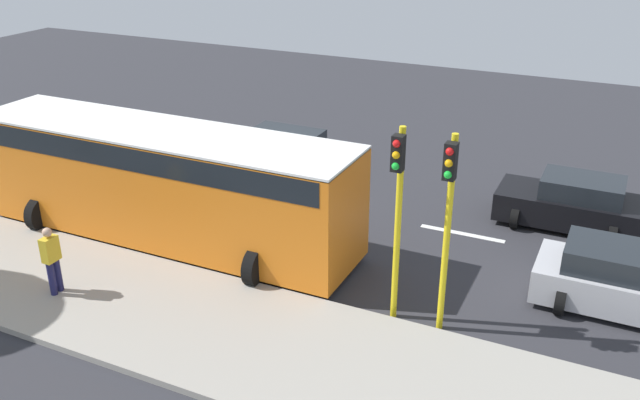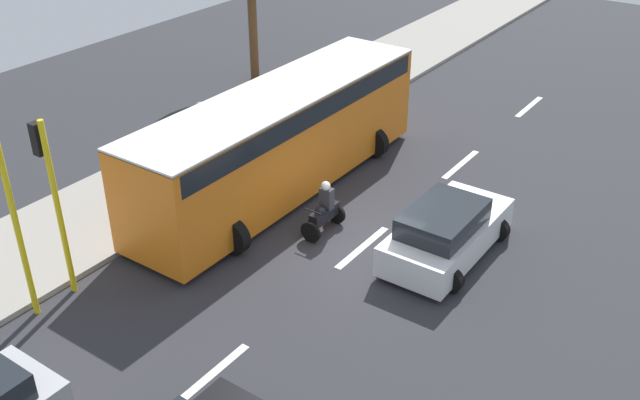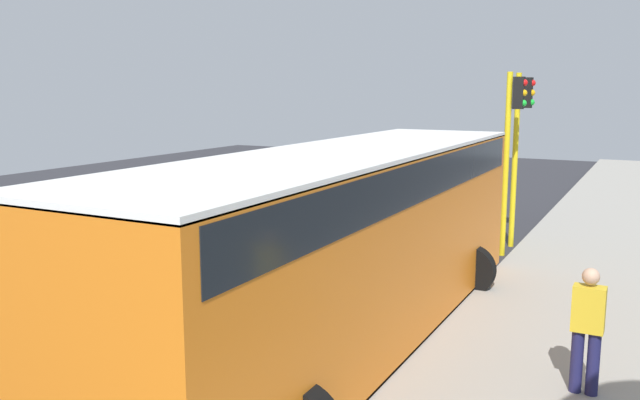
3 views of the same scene
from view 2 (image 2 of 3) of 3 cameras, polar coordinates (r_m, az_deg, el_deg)
The scene contains 12 objects.
ground_plane at distance 19.57m, azimuth 3.32°, elevation -3.85°, with size 40.00×60.00×0.10m, color #2D2D33.
sidewalk at distance 23.40m, azimuth -11.33°, elevation 1.92°, with size 4.00×60.00×0.15m, color #9E998E.
lane_stripe_far_north at distance 29.35m, azimuth 16.01°, elevation 7.01°, with size 0.20×2.40×0.01m, color white.
lane_stripe_north at distance 24.20m, azimuth 10.93°, elevation 2.75°, with size 0.20×2.40×0.01m, color white.
lane_stripe_mid at distance 19.54m, azimuth 3.33°, elevation -3.71°, with size 0.20×2.40×0.01m, color white.
lane_stripe_south at distance 15.81m, azimuth -8.68°, elevation -13.49°, with size 0.20×2.40×0.01m, color white.
car_white at distance 19.11m, azimuth 9.81°, elevation -2.47°, with size 2.29×4.28×1.52m.
city_bus at distance 21.53m, azimuth -3.08°, elevation 5.22°, with size 3.20×11.00×3.16m.
motorcycle at distance 19.86m, azimuth 0.33°, elevation -0.89°, with size 0.60×1.30×1.53m.
pedestrian_near_signal at distance 24.38m, azimuth -9.24°, elevation 5.86°, with size 0.40×0.24×1.69m.
traffic_light_corner at distance 17.04m, azimuth -23.14°, elevation -0.20°, with size 0.49×0.24×4.50m.
traffic_light_midblock at distance 17.52m, azimuth -20.30°, elevation 1.23°, with size 0.49×0.24×4.50m.
Camera 2 is at (-8.45, 13.99, 10.72)m, focal length 40.99 mm.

